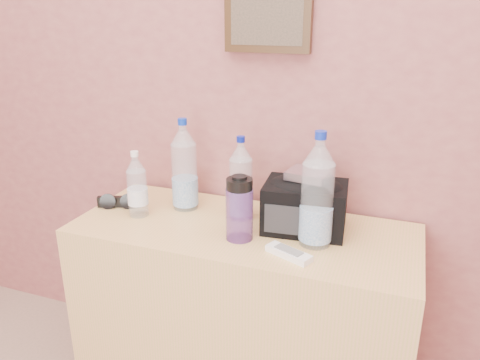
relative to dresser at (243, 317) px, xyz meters
name	(u,v)px	position (x,y,z in m)	size (l,w,h in m)	color
picture_frame	(268,14)	(0.00, 0.24, 1.04)	(0.30, 0.03, 0.25)	#382311
dresser	(243,317)	(0.00, 0.00, 0.00)	(1.15, 0.48, 0.72)	tan
pet_large_b	(184,170)	(-0.26, 0.09, 0.51)	(0.09, 0.09, 0.34)	#CFF2FF
pet_large_c	(241,182)	(-0.04, 0.08, 0.49)	(0.08, 0.08, 0.29)	silver
pet_large_d	(317,196)	(0.25, -0.03, 0.52)	(0.10, 0.10, 0.36)	#CDE8F4
pet_small	(137,188)	(-0.38, -0.03, 0.46)	(0.07, 0.07, 0.24)	white
nalgene_bottle	(239,208)	(0.02, -0.08, 0.47)	(0.09, 0.09, 0.21)	#643488
sunglasses	(119,202)	(-0.49, 0.01, 0.38)	(0.16, 0.06, 0.04)	black
ac_remote	(289,253)	(0.20, -0.14, 0.37)	(0.15, 0.05, 0.02)	silver
toiletry_bag	(305,204)	(0.19, 0.06, 0.45)	(0.27, 0.19, 0.18)	black
foil_packet	(309,175)	(0.20, 0.06, 0.55)	(0.13, 0.11, 0.03)	silver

